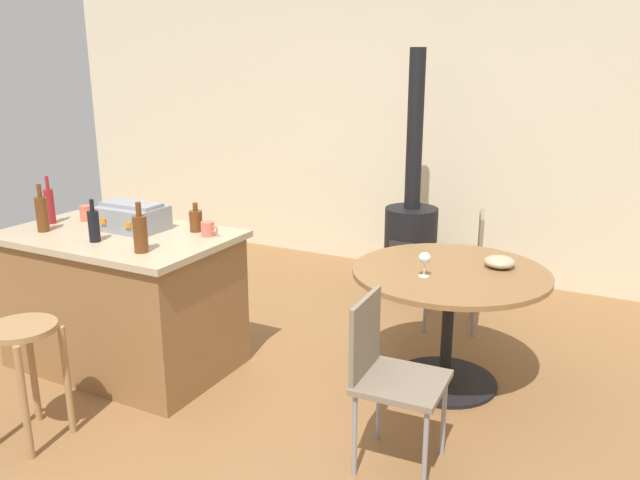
% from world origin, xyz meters
% --- Properties ---
extents(ground_plane, '(8.80, 8.80, 0.00)m').
position_xyz_m(ground_plane, '(0.00, 0.00, 0.00)').
color(ground_plane, olive).
extents(back_wall, '(8.00, 0.10, 2.70)m').
position_xyz_m(back_wall, '(0.00, 2.87, 1.35)').
color(back_wall, beige).
rests_on(back_wall, ground_plane).
extents(kitchen_island, '(1.43, 0.88, 0.88)m').
position_xyz_m(kitchen_island, '(-0.96, 0.05, 0.44)').
color(kitchen_island, olive).
rests_on(kitchen_island, ground_plane).
extents(wooden_stool, '(0.35, 0.35, 0.64)m').
position_xyz_m(wooden_stool, '(-0.77, -0.83, 0.48)').
color(wooden_stool, '#A37A4C').
rests_on(wooden_stool, ground_plane).
extents(dining_table, '(1.15, 1.15, 0.73)m').
position_xyz_m(dining_table, '(0.96, 0.75, 0.56)').
color(dining_table, black).
rests_on(dining_table, ground_plane).
extents(folding_chair_near, '(0.42, 0.42, 0.85)m').
position_xyz_m(folding_chair_near, '(0.94, -0.16, 0.50)').
color(folding_chair_near, '#7F705B').
rests_on(folding_chair_near, ground_plane).
extents(folding_chair_far, '(0.49, 0.49, 0.86)m').
position_xyz_m(folding_chair_far, '(0.79, 1.64, 0.51)').
color(folding_chair_far, '#7F705B').
rests_on(folding_chair_far, ground_plane).
extents(wood_stove, '(0.44, 0.45, 2.01)m').
position_xyz_m(wood_stove, '(0.21, 2.18, 0.51)').
color(wood_stove, black).
rests_on(wood_stove, ground_plane).
extents(toolbox, '(0.41, 0.29, 0.17)m').
position_xyz_m(toolbox, '(-0.93, 0.16, 0.97)').
color(toolbox, gray).
rests_on(toolbox, kitchen_island).
extents(bottle_0, '(0.07, 0.07, 0.25)m').
position_xyz_m(bottle_0, '(-0.93, -0.15, 0.98)').
color(bottle_0, black).
rests_on(bottle_0, kitchen_island).
extents(bottle_1, '(0.08, 0.08, 0.29)m').
position_xyz_m(bottle_1, '(-0.54, -0.19, 0.99)').
color(bottle_1, '#603314').
rests_on(bottle_1, kitchen_island).
extents(bottle_2, '(0.07, 0.07, 0.30)m').
position_xyz_m(bottle_2, '(-1.39, -0.13, 1.00)').
color(bottle_2, '#603314').
rests_on(bottle_2, kitchen_island).
extents(bottle_3, '(0.08, 0.08, 0.18)m').
position_xyz_m(bottle_3, '(-0.55, 0.31, 0.95)').
color(bottle_3, '#603314').
rests_on(bottle_3, kitchen_island).
extents(bottle_4, '(0.06, 0.06, 0.31)m').
position_xyz_m(bottle_4, '(-1.52, 0.03, 1.00)').
color(bottle_4, maroon).
rests_on(bottle_4, kitchen_island).
extents(cup_0, '(0.11, 0.08, 0.10)m').
position_xyz_m(cup_0, '(-1.37, 0.19, 0.93)').
color(cup_0, '#DB6651').
rests_on(cup_0, kitchen_island).
extents(cup_1, '(0.12, 0.08, 0.09)m').
position_xyz_m(cup_1, '(-0.42, 0.26, 0.93)').
color(cup_1, '#DB6651').
rests_on(cup_1, kitchen_island).
extents(wine_glass, '(0.07, 0.07, 0.14)m').
position_xyz_m(wine_glass, '(0.86, 0.56, 0.84)').
color(wine_glass, silver).
rests_on(wine_glass, dining_table).
extents(serving_bowl, '(0.18, 0.18, 0.07)m').
position_xyz_m(serving_bowl, '(1.20, 0.93, 0.77)').
color(serving_bowl, tan).
rests_on(serving_bowl, dining_table).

